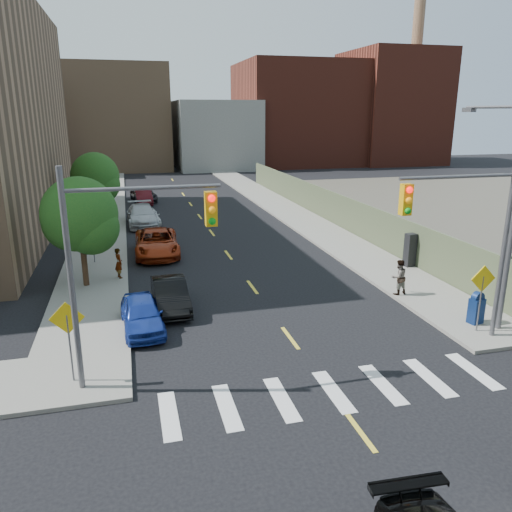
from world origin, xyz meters
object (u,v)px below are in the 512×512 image
parked_car_black (170,295)px  pedestrian_west (119,263)px  parked_car_grey (144,195)px  parked_car_silver (142,215)px  parked_car_white (149,216)px  parked_car_red (157,243)px  mailbox (476,308)px  parked_car_blue (142,314)px  parked_car_maroon (144,197)px  payphone (410,250)px  pedestrian_east (399,277)px

parked_car_black → pedestrian_west: bearing=114.1°
parked_car_grey → pedestrian_west: 23.95m
parked_car_silver → parked_car_white: size_ratio=1.48×
parked_car_red → parked_car_white: 8.97m
mailbox → parked_car_blue: bearing=153.7°
parked_car_red → parked_car_maroon: (-0.06, 17.97, -0.07)m
payphone → parked_car_white: bearing=121.3°
mailbox → pedestrian_west: (-14.03, 9.61, 0.14)m
pedestrian_west → pedestrian_east: (12.70, -5.81, 0.05)m
parked_car_red → parked_car_grey: 19.46m
pedestrian_west → payphone: bearing=-115.3°
parked_car_maroon → payphone: (13.46, -24.32, 0.38)m
parked_car_maroon → payphone: payphone is taller
pedestrian_east → parked_car_white: bearing=-70.5°
parked_car_grey → parked_car_red: bearing=-95.8°
parked_car_red → payphone: payphone is taller
pedestrian_east → parked_car_blue: bearing=-5.7°
parked_car_silver → parked_car_black: bearing=-90.1°
parked_car_white → pedestrian_west: 13.54m
parked_car_red → parked_car_silver: parked_car_silver is taller
pedestrian_east → parked_car_silver: bearing=-69.0°
parked_car_white → parked_car_maroon: 9.01m
parked_car_red → parked_car_silver: bearing=95.3°
pedestrian_east → mailbox: bearing=100.0°
parked_car_blue → parked_car_white: parked_car_blue is taller
pedestrian_west → mailbox: bearing=-142.6°
mailbox → payphone: 7.81m
parked_car_white → pedestrian_east: size_ratio=2.18×
parked_car_red → pedestrian_east: (10.50, -10.20, 0.22)m
parked_car_maroon → parked_car_grey: bearing=85.6°
parked_car_blue → parked_car_black: size_ratio=0.95×
parked_car_black → parked_car_red: bearing=88.6°
parked_car_red → parked_car_silver: size_ratio=1.03×
parked_car_silver → parked_car_white: bearing=23.4°
parked_car_grey → payphone: size_ratio=2.51×
parked_car_silver → mailbox: 25.86m
parked_car_blue → pedestrian_west: 6.60m
pedestrian_west → parked_car_grey: bearing=-23.4°
parked_car_grey → payphone: payphone is taller
parked_car_black → parked_car_grey: 28.45m
parked_car_black → parked_car_maroon: bearing=88.7°
parked_car_grey → pedestrian_east: pedestrian_east is taller
pedestrian_east → parked_car_red: bearing=-53.4°
parked_car_black → pedestrian_east: bearing=-8.0°
parked_car_red → parked_car_silver: 8.73m
parked_car_red → pedestrian_west: size_ratio=3.52×
parked_car_red → payphone: 14.83m
parked_car_white → mailbox: size_ratio=2.72×
parked_car_red → parked_car_blue: bearing=-95.1°
parked_car_red → parked_car_maroon: parked_car_red is taller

